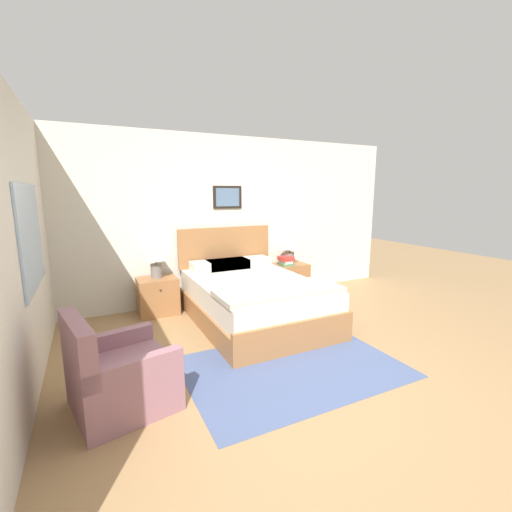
{
  "coord_description": "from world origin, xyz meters",
  "views": [
    {
      "loc": [
        -1.71,
        -2.28,
        1.73
      ],
      "look_at": [
        0.18,
        1.57,
        0.93
      ],
      "focal_mm": 24.0,
      "sensor_mm": 36.0,
      "label": 1
    }
  ],
  "objects_px": {
    "bed": "(253,297)",
    "table_lamp_by_door": "(290,244)",
    "armchair": "(118,376)",
    "nightstand_by_door": "(290,279)",
    "table_lamp_near_window": "(156,254)",
    "nightstand_near_window": "(158,296)"
  },
  "relations": [
    {
      "from": "armchair",
      "to": "table_lamp_by_door",
      "type": "relative_size",
      "value": 1.69
    },
    {
      "from": "nightstand_near_window",
      "to": "table_lamp_by_door",
      "type": "bearing_deg",
      "value": 0.73
    },
    {
      "from": "table_lamp_near_window",
      "to": "nightstand_by_door",
      "type": "bearing_deg",
      "value": -0.73
    },
    {
      "from": "nightstand_by_door",
      "to": "table_lamp_near_window",
      "type": "bearing_deg",
      "value": 179.27
    },
    {
      "from": "bed",
      "to": "nightstand_by_door",
      "type": "bearing_deg",
      "value": 36.72
    },
    {
      "from": "bed",
      "to": "nightstand_by_door",
      "type": "xyz_separation_m",
      "value": [
        1.12,
        0.83,
        -0.06
      ]
    },
    {
      "from": "armchair",
      "to": "table_lamp_near_window",
      "type": "height_order",
      "value": "table_lamp_near_window"
    },
    {
      "from": "armchair",
      "to": "nightstand_by_door",
      "type": "xyz_separation_m",
      "value": [
        2.93,
        2.11,
        -0.01
      ]
    },
    {
      "from": "nightstand_by_door",
      "to": "table_lamp_near_window",
      "type": "xyz_separation_m",
      "value": [
        -2.23,
        0.03,
        0.6
      ]
    },
    {
      "from": "table_lamp_near_window",
      "to": "nightstand_near_window",
      "type": "bearing_deg",
      "value": -97.72
    },
    {
      "from": "bed",
      "to": "nightstand_by_door",
      "type": "relative_size",
      "value": 3.98
    },
    {
      "from": "nightstand_near_window",
      "to": "table_lamp_by_door",
      "type": "xyz_separation_m",
      "value": [
        2.22,
        0.03,
        0.6
      ]
    },
    {
      "from": "table_lamp_near_window",
      "to": "table_lamp_by_door",
      "type": "height_order",
      "value": "same"
    },
    {
      "from": "nightstand_by_door",
      "to": "armchair",
      "type": "bearing_deg",
      "value": -144.26
    },
    {
      "from": "nightstand_by_door",
      "to": "table_lamp_by_door",
      "type": "bearing_deg",
      "value": 104.3
    },
    {
      "from": "bed",
      "to": "table_lamp_by_door",
      "type": "xyz_separation_m",
      "value": [
        1.11,
        0.86,
        0.54
      ]
    },
    {
      "from": "armchair",
      "to": "table_lamp_by_door",
      "type": "bearing_deg",
      "value": 113.79
    },
    {
      "from": "nightstand_near_window",
      "to": "table_lamp_by_door",
      "type": "distance_m",
      "value": 2.3
    },
    {
      "from": "nightstand_by_door",
      "to": "table_lamp_near_window",
      "type": "height_order",
      "value": "table_lamp_near_window"
    },
    {
      "from": "armchair",
      "to": "table_lamp_by_door",
      "type": "xyz_separation_m",
      "value": [
        2.92,
        2.14,
        0.59
      ]
    },
    {
      "from": "bed",
      "to": "nightstand_by_door",
      "type": "distance_m",
      "value": 1.39
    },
    {
      "from": "nightstand_by_door",
      "to": "table_lamp_by_door",
      "type": "height_order",
      "value": "table_lamp_by_door"
    }
  ]
}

